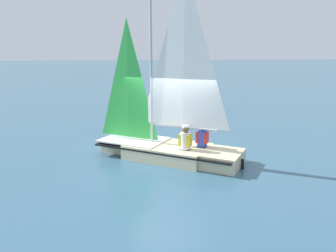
{
  "coord_description": "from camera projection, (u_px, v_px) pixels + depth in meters",
  "views": [
    {
      "loc": [
        -9.68,
        1.91,
        3.27
      ],
      "look_at": [
        0.0,
        0.0,
        1.04
      ],
      "focal_mm": 35.0,
      "sensor_mm": 36.0,
      "label": 1
    }
  ],
  "objects": [
    {
      "name": "sailor_crew",
      "position": [
        202.0,
        140.0,
        10.01
      ],
      "size": [
        0.42,
        0.43,
        1.16
      ],
      "rotation": [
        0.0,
        0.0,
        0.93
      ],
      "color": "black",
      "rests_on": "ground_plane"
    },
    {
      "name": "sailboat_main",
      "position": [
        168.0,
        134.0,
        10.17
      ],
      "size": [
        3.95,
        4.52,
        5.7
      ],
      "rotation": [
        0.0,
        0.0,
        0.93
      ],
      "color": "beige",
      "rests_on": "ground_plane"
    },
    {
      "name": "sailor_helm",
      "position": [
        185.0,
        143.0,
        9.71
      ],
      "size": [
        0.42,
        0.43,
        1.16
      ],
      "rotation": [
        0.0,
        0.0,
        0.93
      ],
      "color": "black",
      "rests_on": "ground_plane"
    },
    {
      "name": "ground_plane",
      "position": [
        168.0,
        158.0,
        10.35
      ],
      "size": [
        260.0,
        260.0,
        0.0
      ],
      "primitive_type": "plane",
      "color": "#38607A"
    }
  ]
}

